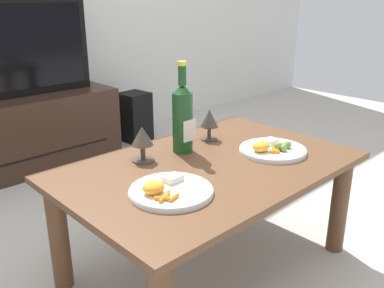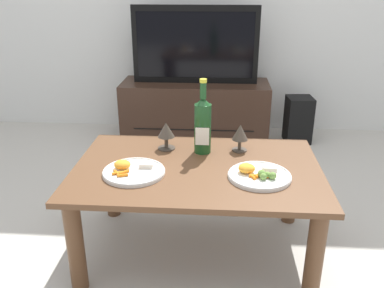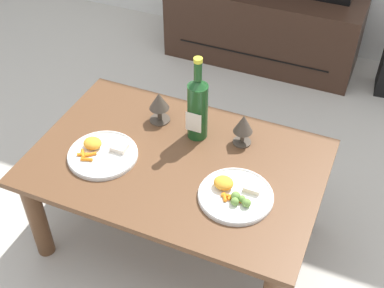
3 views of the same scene
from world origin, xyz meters
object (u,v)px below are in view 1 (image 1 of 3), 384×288
Objects in this scene: floor_speaker at (135,117)px; goblet_left at (142,138)px; dinner_plate_right at (272,149)px; wine_bottle at (183,116)px; goblet_right at (209,120)px; tv_screen at (11,48)px; dinner_plate_left at (169,190)px; tv_stand at (23,133)px; dining_table at (209,183)px.

goblet_left is (-0.87, -1.26, 0.35)m from floor_speaker.
floor_speaker is 1.62m from dinner_plate_right.
wine_bottle reaches higher than goblet_left.
floor_speaker is at bearing 67.63° from goblet_right.
tv_screen reaches higher than wine_bottle.
wine_bottle reaches higher than floor_speaker.
tv_stand is at bearing 83.95° from dinner_plate_left.
goblet_right is at bearing -0.00° from goblet_left.
wine_bottle is 0.40m from dinner_plate_left.
wine_bottle is at bearing -123.00° from floor_speaker.
dining_table is 1.49m from tv_stand.
goblet_left is (-0.06, -1.29, 0.30)m from tv_stand.
floor_speaker is at bearing -2.32° from tv_screen.
tv_screen is at bearing 83.94° from dinner_plate_left.
floor_speaker is (0.71, 1.45, -0.18)m from dining_table.
wine_bottle is at bearing -84.95° from tv_screen.
dining_table is 0.27m from wine_bottle.
tv_stand is at bearing 102.96° from dinner_plate_right.
tv_screen is 3.60× the size of dinner_plate_left.
dining_table is 3.01× the size of floor_speaker.
tv_screen reaches higher than dinner_plate_left.
tv_stand is at bearing 102.70° from goblet_right.
goblet_left is (-0.17, 0.03, -0.05)m from wine_bottle.
dinner_plate_left is at bearing 179.78° from dinner_plate_right.
goblet_right reaches higher than tv_stand.
dinner_plate_left is (-0.27, -0.09, 0.09)m from dining_table.
dining_table is 0.29m from dinner_plate_right.
goblet_left is at bearing 180.00° from goblet_right.
tv_screen reaches higher than floor_speaker.
tv_screen is 2.69× the size of wine_bottle.
goblet_left is at bearing 68.57° from dinner_plate_left.
goblet_right is (0.35, -0.00, -0.00)m from goblet_left.
goblet_right is (0.29, -1.29, -0.21)m from tv_screen.
goblet_right is 0.50× the size of dinner_plate_right.
floor_speaker is 1.51m from wine_bottle.
goblet_left reaches higher than tv_stand.
tv_screen is at bearing 87.41° from goblet_left.
goblet_left reaches higher than floor_speaker.
dining_table is 4.09× the size of dinner_plate_left.
dinner_plate_left is (-0.97, -1.53, 0.27)m from floor_speaker.
goblet_right is at bearing 44.77° from dining_table.
tv_screen is at bearing 173.03° from floor_speaker.
dinner_plate_right is (0.53, -0.00, 0.00)m from dinner_plate_left.
wine_bottle reaches higher than dining_table.
tv_stand is at bearing 95.05° from wine_bottle.
goblet_right is 0.50× the size of dinner_plate_left.
goblet_left is (-0.16, 0.19, 0.17)m from dining_table.
wine_bottle is (0.02, 0.16, 0.22)m from dining_table.
goblet_left is 0.30m from dinner_plate_left.
goblet_left reaches higher than dining_table.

